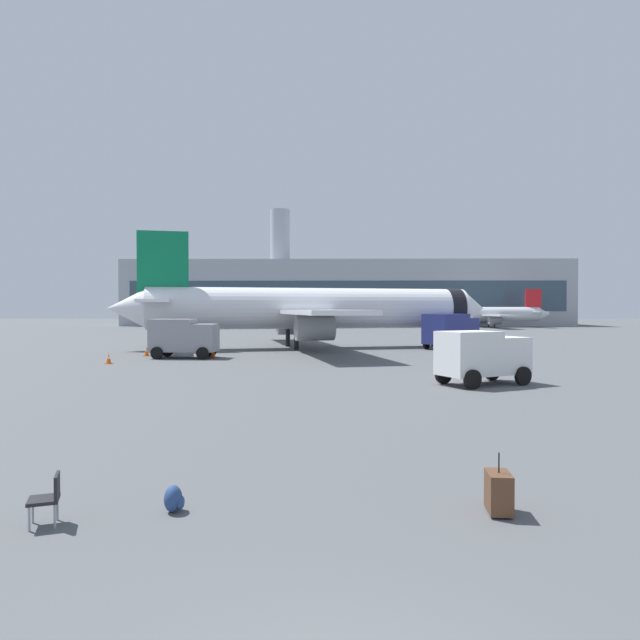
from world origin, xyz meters
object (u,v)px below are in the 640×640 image
Objects in this scene: safety_cone_near at (109,359)px; cargo_van at (482,355)px; safety_cone_far at (472,349)px; gate_chair at (48,496)px; service_truck at (183,336)px; fuel_truck at (451,329)px; safety_cone_outer at (213,352)px; traveller_backpack at (174,499)px; airplane_at_gate at (311,309)px; safety_cone_mid at (147,351)px; airplane_taxiing at (485,314)px; rolling_suitcase at (499,492)px.

cargo_van is at bearing -24.11° from safety_cone_near.
safety_cone_far is 0.94× the size of gate_chair.
fuel_truck is at bearing 24.45° from service_truck.
safety_cone_outer is at bearing -171.30° from safety_cone_far.
fuel_truck is at bearing 24.89° from safety_cone_outer.
traveller_backpack is (-10.23, -17.10, -1.22)m from cargo_van.
fuel_truck is (21.99, 10.00, 0.16)m from service_truck.
gate_chair is at bearing -79.36° from service_truck.
traveller_backpack is (-1.16, -42.17, -3.42)m from airplane_at_gate.
safety_cone_far is 1.68× the size of traveller_backpack.
safety_cone_near is 29.33m from gate_chair.
safety_cone_mid is (-3.31, 1.69, -1.25)m from service_truck.
airplane_at_gate reaches higher than fuel_truck.
airplane_taxiing reaches higher than traveller_backpack.
airplane_taxiing is at bearing 73.48° from safety_cone_far.
airplane_at_gate is 54.24× the size of safety_cone_near.
cargo_van is 5.62× the size of gate_chair.
safety_cone_near is at bearing -150.86° from fuel_truck.
safety_cone_outer is at bearing 41.13° from safety_cone_near.
safety_cone_mid is 0.89× the size of safety_cone_far.
airplane_at_gate is 7.24× the size of service_truck.
safety_cone_near is at bearing -162.49° from safety_cone_far.
airplane_at_gate reaches higher than gate_chair.
fuel_truck reaches higher than safety_cone_outer.
airplane_at_gate is 42.33m from traveller_backpack.
service_truck is 32.61m from gate_chair.
safety_cone_near is at bearing -130.50° from airplane_at_gate.
safety_cone_far is at bearing 67.80° from traveller_backpack.
gate_chair is (3.97, -32.78, 0.12)m from safety_cone_outer.
gate_chair is (-7.80, -0.65, 0.11)m from rolling_suitcase.
rolling_suitcase is at bearing -56.76° from safety_cone_near.
rolling_suitcase is at bearing 4.73° from gate_chair.
safety_cone_mid is (-25.30, -8.31, -1.42)m from fuel_truck.
airplane_at_gate is 5.93× the size of fuel_truck.
safety_cone_far reaches higher than traveller_backpack.
gate_chair is at bearing -70.33° from safety_cone_near.
safety_cone_mid is (-21.50, 15.97, -1.10)m from cargo_van.
service_truck reaches higher than traveller_backpack.
fuel_truck is at bearing 71.28° from traveller_backpack.
safety_cone_mid is (-12.43, -9.10, -3.30)m from airplane_at_gate.
safety_cone_outer is at bearing 100.45° from traveller_backpack.
gate_chair is at bearing -114.48° from safety_cone_far.
safety_cone_mid is at bearing -175.18° from safety_cone_far.
safety_cone_far is 36.26m from rolling_suitcase.
airplane_at_gate reaches higher than traveller_backpack.
airplane_at_gate is 7.34× the size of cargo_van.
safety_cone_outer is (5.91, 5.16, 0.06)m from safety_cone_near.
fuel_truck reaches higher than safety_cone_mid.
gate_chair is (-1.96, -0.65, 0.27)m from traveller_backpack.
safety_cone_outer is 34.22m from rolling_suitcase.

